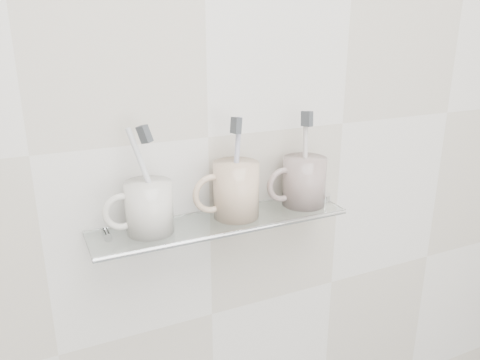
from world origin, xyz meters
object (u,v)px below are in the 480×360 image
mug_left (149,207)px  mug_center (236,190)px  shelf_glass (222,222)px  mug_right (304,181)px

mug_left → mug_center: (0.17, 0.00, 0.01)m
shelf_glass → mug_right: bearing=1.5°
mug_right → mug_center: bearing=169.8°
mug_left → mug_center: 0.17m
mug_center → mug_right: size_ratio=1.09×
shelf_glass → mug_left: size_ratio=5.27×
mug_center → shelf_glass: bearing=-168.2°
mug_left → mug_right: mug_right is taller
mug_left → shelf_glass: bearing=-19.0°
shelf_glass → mug_right: size_ratio=4.97×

